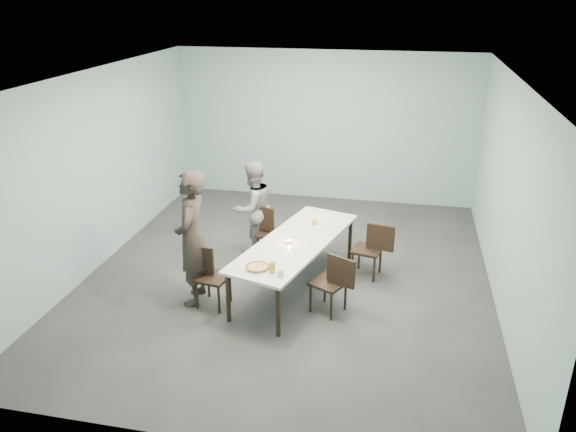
% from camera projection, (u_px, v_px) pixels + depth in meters
% --- Properties ---
extents(ground, '(7.00, 7.00, 0.00)m').
position_uv_depth(ground, '(289.00, 275.00, 8.62)').
color(ground, '#333335').
rests_on(ground, ground).
extents(room_shell, '(6.02, 7.02, 3.01)m').
position_uv_depth(room_shell, '(289.00, 147.00, 7.85)').
color(room_shell, '#8FB4B3').
rests_on(room_shell, ground).
extents(table, '(1.56, 2.75, 0.75)m').
position_uv_depth(table, '(295.00, 244.00, 8.02)').
color(table, white).
rests_on(table, ground).
extents(chair_near_left, '(0.64, 0.48, 0.87)m').
position_uv_depth(chair_near_left, '(207.00, 272.00, 7.66)').
color(chair_near_left, black).
rests_on(chair_near_left, ground).
extents(chair_far_left, '(0.65, 0.52, 0.87)m').
position_uv_depth(chair_far_left, '(268.00, 229.00, 9.00)').
color(chair_far_left, black).
rests_on(chair_far_left, ground).
extents(chair_near_right, '(0.65, 0.56, 0.87)m').
position_uv_depth(chair_near_right, '(334.00, 280.00, 7.45)').
color(chair_near_right, black).
rests_on(chair_near_right, ground).
extents(chair_far_right, '(0.65, 0.50, 0.87)m').
position_uv_depth(chair_far_right, '(373.00, 246.00, 8.40)').
color(chair_far_right, black).
rests_on(chair_far_right, ground).
extents(diner_near, '(0.55, 0.76, 1.92)m').
position_uv_depth(diner_near, '(192.00, 238.00, 7.58)').
color(diner_near, black).
rests_on(diner_near, ground).
extents(diner_far, '(0.92, 0.96, 1.55)m').
position_uv_depth(diner_far, '(253.00, 208.00, 9.10)').
color(diner_far, gray).
rests_on(diner_far, ground).
extents(pizza, '(0.34, 0.34, 0.04)m').
position_uv_depth(pizza, '(257.00, 267.00, 7.21)').
color(pizza, white).
rests_on(pizza, table).
extents(side_plate, '(0.18, 0.18, 0.01)m').
position_uv_depth(side_plate, '(289.00, 254.00, 7.59)').
color(side_plate, white).
rests_on(side_plate, table).
extents(beer_glass, '(0.08, 0.08, 0.15)m').
position_uv_depth(beer_glass, '(272.00, 267.00, 7.08)').
color(beer_glass, gold).
rests_on(beer_glass, table).
extents(water_tumbler, '(0.08, 0.08, 0.09)m').
position_uv_depth(water_tumbler, '(280.00, 273.00, 7.01)').
color(water_tumbler, silver).
rests_on(water_tumbler, table).
extents(tealight, '(0.06, 0.06, 0.05)m').
position_uv_depth(tealight, '(289.00, 242.00, 7.92)').
color(tealight, silver).
rests_on(tealight, table).
extents(amber_tumbler, '(0.07, 0.07, 0.08)m').
position_uv_depth(amber_tumbler, '(314.00, 222.00, 8.53)').
color(amber_tumbler, gold).
rests_on(amber_tumbler, table).
extents(menu, '(0.35, 0.29, 0.01)m').
position_uv_depth(menu, '(316.00, 217.00, 8.80)').
color(menu, silver).
rests_on(menu, table).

